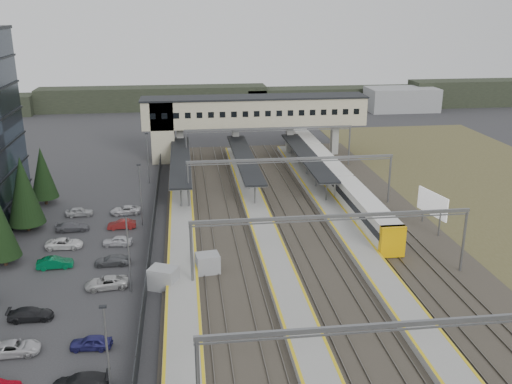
{
  "coord_description": "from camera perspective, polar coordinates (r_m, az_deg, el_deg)",
  "views": [
    {
      "loc": [
        -2.24,
        -59.15,
        26.9
      ],
      "look_at": [
        6.59,
        9.53,
        4.0
      ],
      "focal_mm": 40.0,
      "sensor_mm": 36.0,
      "label": 1
    }
  ],
  "objects": [
    {
      "name": "canopies",
      "position": [
        89.64,
        -1.16,
        3.44
      ],
      "size": [
        23.1,
        30.0,
        3.28
      ],
      "color": "black",
      "rests_on": "ground"
    },
    {
      "name": "lampposts",
      "position": [
        64.73,
        -11.97,
        -2.52
      ],
      "size": [
        0.5,
        53.25,
        8.07
      ],
      "color": "slate",
      "rests_on": "ground"
    },
    {
      "name": "billboard",
      "position": [
        73.66,
        17.22,
        -1.24
      ],
      "size": [
        1.38,
        5.74,
        4.93
      ],
      "color": "slate",
      "rests_on": "ground"
    },
    {
      "name": "fence",
      "position": [
        69.31,
        -10.33,
        -3.96
      ],
      "size": [
        0.08,
        90.0,
        2.0
      ],
      "color": "#26282B",
      "rests_on": "ground"
    },
    {
      "name": "ground",
      "position": [
        65.02,
        -4.72,
        -6.21
      ],
      "size": [
        220.0,
        220.0,
        0.0
      ],
      "primitive_type": "plane",
      "color": "#2B2B2D",
      "rests_on": "ground"
    },
    {
      "name": "rail_corridor",
      "position": [
        70.41,
        2.7,
        -3.93
      ],
      "size": [
        34.0,
        90.0,
        0.92
      ],
      "color": "#322C26",
      "rests_on": "ground"
    },
    {
      "name": "relay_cabin_far",
      "position": [
        60.15,
        -4.85,
        -7.18
      ],
      "size": [
        2.62,
        2.29,
        2.18
      ],
      "color": "gray",
      "rests_on": "ground"
    },
    {
      "name": "gantries",
      "position": [
        67.1,
        5.3,
        0.07
      ],
      "size": [
        28.4,
        62.28,
        7.17
      ],
      "color": "slate",
      "rests_on": "ground"
    },
    {
      "name": "relay_cabin_near",
      "position": [
        57.71,
        -9.24,
        -8.5
      ],
      "size": [
        3.24,
        2.88,
        2.22
      ],
      "color": "gray",
      "rests_on": "ground"
    },
    {
      "name": "train",
      "position": [
        90.65,
        7.18,
        2.22
      ],
      "size": [
        2.82,
        59.01,
        3.56
      ],
      "color": "silver",
      "rests_on": "ground"
    },
    {
      "name": "car_park",
      "position": [
        59.56,
        -17.5,
        -8.84
      ],
      "size": [
        10.35,
        44.51,
        1.24
      ],
      "color": "#B4B4B9",
      "rests_on": "ground"
    },
    {
      "name": "treeline_far",
      "position": [
        155.51,
        2.44,
        9.42
      ],
      "size": [
        170.0,
        19.0,
        7.0
      ],
      "color": "black",
      "rests_on": "ground"
    },
    {
      "name": "footbridge",
      "position": [
        103.39,
        -1.7,
        7.72
      ],
      "size": [
        40.4,
        6.4,
        11.2
      ],
      "color": "#ADA688",
      "rests_on": "ground"
    }
  ]
}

